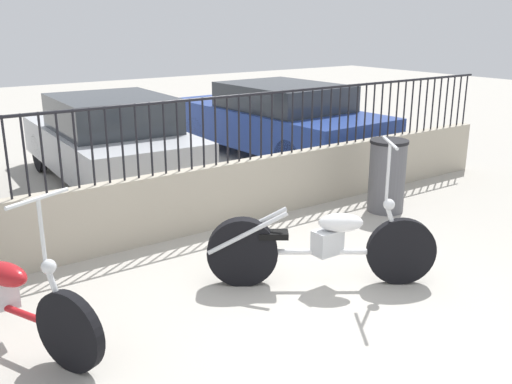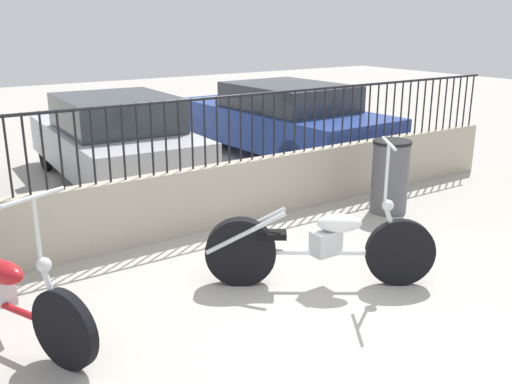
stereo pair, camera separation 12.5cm
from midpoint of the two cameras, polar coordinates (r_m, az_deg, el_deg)
The scene contains 7 objects.
ground_plane at distance 5.22m, azimuth 6.60°, elevation -11.70°, with size 40.00×40.00×0.00m, color #ADA89E.
low_wall at distance 6.92m, azimuth -6.84°, elevation -0.87°, with size 10.64×0.18×0.79m.
fence_railing at distance 6.69m, azimuth -7.12°, elevation 6.78°, with size 10.64×0.04×0.83m.
motorcycle_white at distance 5.53m, azimuth 4.70°, elevation -5.39°, with size 1.89×1.37×1.43m.
trash_bin at distance 7.78m, azimuth 12.53°, elevation 1.60°, with size 0.51×0.51×0.97m.
car_silver at distance 9.30m, azimuth -14.73°, elevation 5.17°, with size 1.96×3.98×1.37m.
car_blue at distance 10.75m, azimuth 1.79°, elevation 7.28°, with size 2.02×4.65×1.36m.
Camera 1 is at (-3.17, -3.33, 2.49)m, focal length 40.00 mm.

